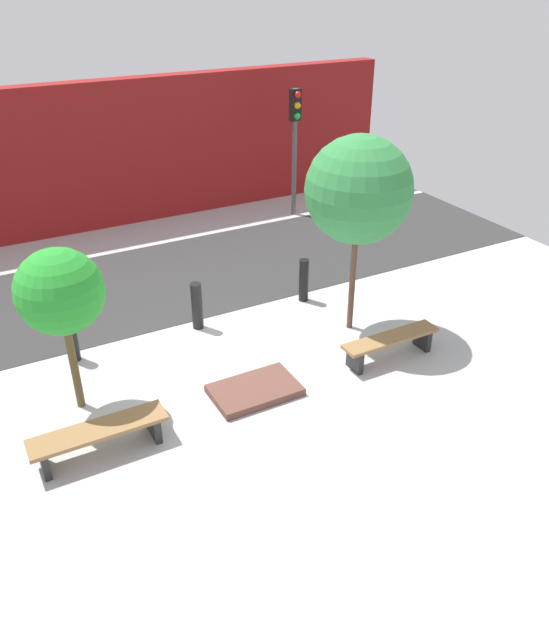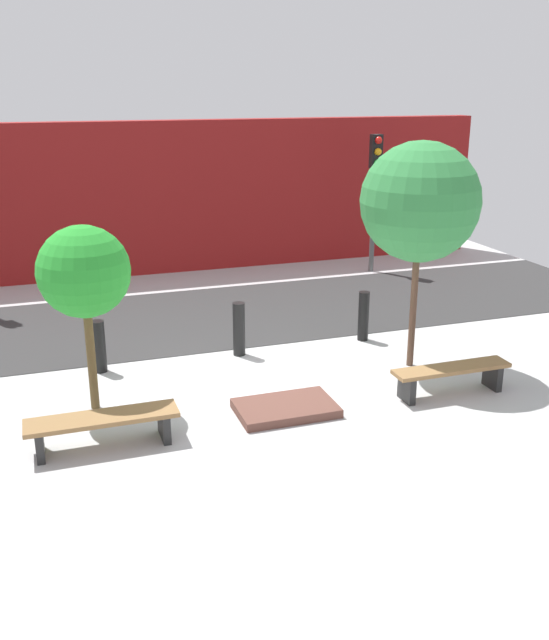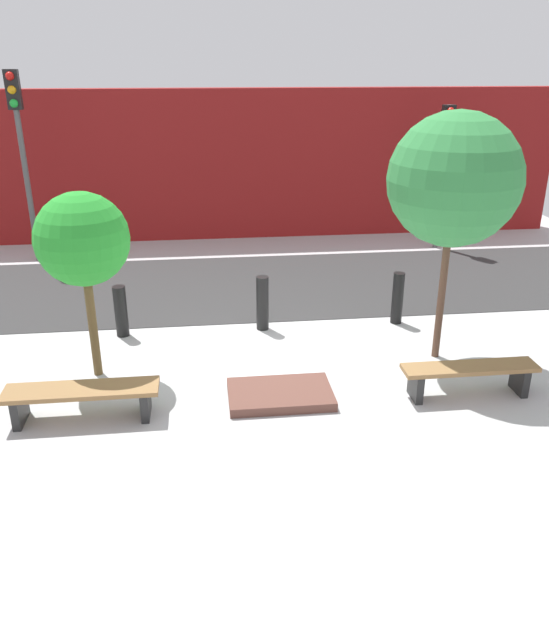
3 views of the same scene
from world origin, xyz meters
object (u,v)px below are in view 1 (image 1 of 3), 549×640
object	(u,v)px
tree_behind_right_bench	(359,190)
bollard_left	(197,306)
planter_bed	(255,390)
bollard_center	(304,280)
traffic_light_mid_west	(295,129)
bench_right	(390,342)
bollard_far_left	(71,339)
tree_behind_left_bench	(60,292)
bench_left	(99,435)

from	to	relation	value
tree_behind_right_bench	bollard_left	distance (m)	3.63
planter_bed	bollard_left	bearing A→B (deg)	90.00
planter_bed	bollard_center	size ratio (longest dim) A/B	1.54
bollard_left	traffic_light_mid_west	size ratio (longest dim) A/B	0.28
bench_right	traffic_light_mid_west	size ratio (longest dim) A/B	0.56
bollard_far_left	bollard_center	bearing A→B (deg)	0.00
bench_right	bollard_center	distance (m)	2.58
bollard_left	tree_behind_left_bench	bearing A→B (deg)	-151.85
bench_right	bollard_far_left	bearing A→B (deg)	151.95
planter_bed	bollard_center	world-z (taller)	bollard_center
traffic_light_mid_west	bollard_left	bearing A→B (deg)	-136.33
bench_left	traffic_light_mid_west	world-z (taller)	traffic_light_mid_west
planter_bed	traffic_light_mid_west	world-z (taller)	traffic_light_mid_west
tree_behind_right_bench	bollard_far_left	distance (m)	5.52
bollard_left	planter_bed	bearing A→B (deg)	-90.00
bench_left	bench_right	world-z (taller)	bench_right
tree_behind_left_bench	traffic_light_mid_west	bearing A→B (deg)	38.90
bench_left	bollard_center	size ratio (longest dim) A/B	2.12
tree_behind_right_bench	traffic_light_mid_west	size ratio (longest dim) A/B	1.10
planter_bed	bollard_left	xyz separation A→B (m)	(0.00, 2.37, 0.40)
bollard_left	bollard_far_left	bearing A→B (deg)	180.00
traffic_light_mid_west	bollard_center	bearing A→B (deg)	-117.76
bench_left	bollard_far_left	distance (m)	2.58
bench_right	bollard_far_left	world-z (taller)	bollard_far_left
tree_behind_right_bench	bollard_far_left	world-z (taller)	tree_behind_right_bench
planter_bed	bollard_far_left	world-z (taller)	bollard_far_left
planter_bed	bollard_left	size ratio (longest dim) A/B	1.50
tree_behind_right_bench	bollard_far_left	size ratio (longest dim) A/B	4.23
bench_right	bollard_far_left	size ratio (longest dim) A/B	2.13
tree_behind_right_bench	traffic_light_mid_west	bearing A→B (deg)	69.85
bench_right	tree_behind_left_bench	bearing A→B (deg)	166.36
traffic_light_mid_west	planter_bed	bearing A→B (deg)	-124.34
bench_left	planter_bed	world-z (taller)	bench_left
planter_bed	traffic_light_mid_west	xyz separation A→B (m)	(4.66, 6.82, 2.22)
bench_right	bollard_center	xyz separation A→B (m)	(-0.21, 2.57, 0.13)
bollard_center	traffic_light_mid_west	bearing A→B (deg)	62.24
bench_left	planter_bed	size ratio (longest dim) A/B	1.38
bollard_far_left	tree_behind_right_bench	bearing A→B (deg)	-15.60
tree_behind_left_bench	bollard_center	bearing A→B (deg)	15.60
bench_left	bollard_center	world-z (taller)	bollard_center
bench_left	tree_behind_left_bench	world-z (taller)	tree_behind_left_bench
tree_behind_left_bench	bollard_far_left	distance (m)	2.08
bench_left	traffic_light_mid_west	xyz separation A→B (m)	(7.19, 7.02, 1.96)
planter_bed	bollard_far_left	bearing A→B (deg)	134.34
bench_left	bollard_far_left	xyz separation A→B (m)	(0.21, 2.57, 0.11)
bench_right	bollard_far_left	xyz separation A→B (m)	(-4.85, 2.57, 0.11)
bench_left	traffic_light_mid_west	size ratio (longest dim) A/B	0.58
bollard_far_left	traffic_light_mid_west	size ratio (longest dim) A/B	0.26
tree_behind_left_bench	bollard_far_left	world-z (taller)	tree_behind_left_bench
bench_left	bench_right	bearing A→B (deg)	0.10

